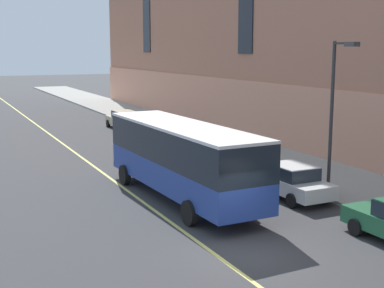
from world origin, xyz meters
TOP-DOWN VIEW (x-y plane):
  - ground_plane at (0.00, 0.00)m, footprint 260.00×260.00m
  - city_bus at (0.50, 6.98)m, footprint 3.14×11.21m
  - parked_car_champagne_0 at (5.12, 29.20)m, footprint 2.02×4.50m
  - parked_car_white_1 at (5.07, 16.19)m, footprint 2.02×4.56m
  - parked_car_white_3 at (5.17, 5.25)m, footprint 2.07×4.81m
  - street_lamp at (6.91, 4.41)m, footprint 0.36×1.48m
  - lane_centerline at (-1.20, 3.00)m, footprint 0.16×140.00m

SIDE VIEW (x-z plane):
  - ground_plane at x=0.00m, z-range 0.00..0.00m
  - lane_centerline at x=-1.20m, z-range 0.00..0.01m
  - parked_car_champagne_0 at x=5.12m, z-range 0.00..1.56m
  - parked_car_white_1 at x=5.07m, z-range 0.00..1.56m
  - parked_car_white_3 at x=5.17m, z-range 0.01..1.57m
  - city_bus at x=0.50m, z-range 0.29..3.75m
  - street_lamp at x=6.91m, z-range 0.93..7.86m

